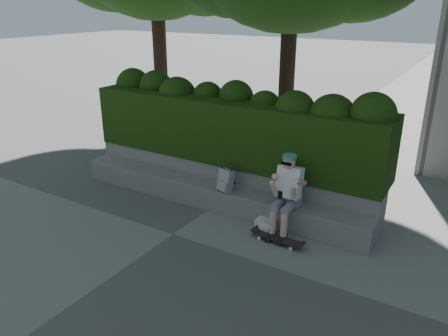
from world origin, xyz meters
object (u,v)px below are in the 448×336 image
Objects in this scene: skateboard at (277,238)px; backpack_ground at (266,225)px; backpack_plaid at (226,180)px; person at (287,191)px.

backpack_ground reaches higher than skateboard.
skateboard is 2.09× the size of backpack_plaid.
backpack_ground is (-0.31, -0.14, -0.65)m from person.
backpack_ground is at bearing 2.61° from backpack_plaid.
backpack_plaid is at bearing 163.79° from skateboard.
skateboard is 1.48m from backpack_plaid.
backpack_plaid is 1.26× the size of backpack_ground.
backpack_ground is (-0.34, 0.25, 0.03)m from skateboard.
backpack_plaid is (-1.24, 0.08, -0.10)m from person.
person is 4.33× the size of backpack_ground.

